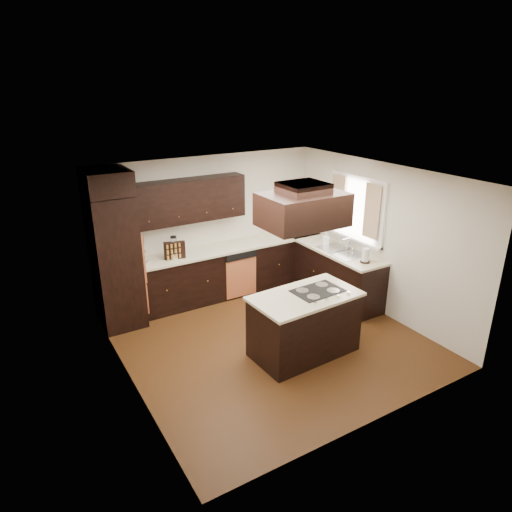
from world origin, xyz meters
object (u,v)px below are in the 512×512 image
at_px(oven_column, 116,262).
at_px(island, 304,325).
at_px(range_hood, 303,209).
at_px(spice_rack, 175,250).

relative_size(oven_column, island, 1.45).
xyz_separation_m(oven_column, island, (2.00, -2.23, -0.62)).
distance_m(oven_column, island, 3.06).
xyz_separation_m(island, range_hood, (-0.12, -0.03, 1.72)).
distance_m(range_hood, spice_rack, 2.67).
relative_size(oven_column, spice_rack, 6.07).
bearing_deg(spice_rack, oven_column, -164.20).
bearing_deg(range_hood, island, 12.68).
bearing_deg(island, range_hood, -170.00).
relative_size(oven_column, range_hood, 2.02).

